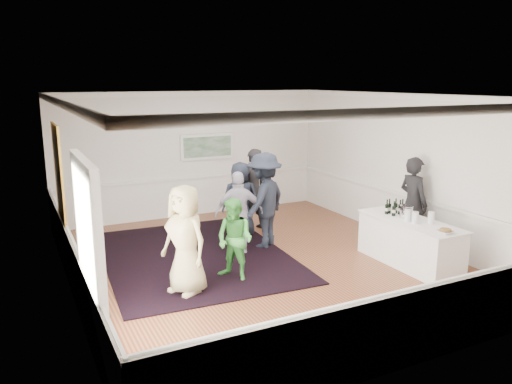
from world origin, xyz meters
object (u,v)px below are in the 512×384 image
guest_navy (240,199)px  ice_bucket (406,212)px  bartender (413,203)px  guest_tan (185,240)px  guest_lilac (239,213)px  guest_dark_a (264,200)px  guest_dark_b (253,190)px  guest_green (235,240)px  serving_table (409,242)px  nut_bowl (445,231)px

guest_navy → ice_bucket: size_ratio=6.55×
bartender → guest_tan: bartender is taller
guest_lilac → guest_dark_a: (0.65, 0.15, 0.16)m
guest_dark_b → guest_green: bearing=46.9°
bartender → guest_navy: bartender is taller
guest_dark_a → guest_dark_b: size_ratio=1.05×
serving_table → guest_navy: 3.76m
guest_tan → guest_navy: size_ratio=1.08×
bartender → guest_navy: size_ratio=1.14×
guest_tan → ice_bucket: guest_tan is taller
serving_table → guest_green: guest_green is taller
guest_tan → guest_dark_b: guest_dark_b is taller
nut_bowl → guest_green: bearing=151.9°
serving_table → guest_navy: bearing=124.9°
guest_dark_a → guest_dark_b: guest_dark_a is taller
serving_table → guest_tan: guest_tan is taller
guest_tan → guest_green: guest_tan is taller
bartender → nut_bowl: size_ratio=7.32×
guest_tan → guest_dark_a: size_ratio=0.91×
guest_green → ice_bucket: guest_green is taller
guest_lilac → guest_dark_b: (1.00, 1.38, 0.11)m
bartender → ice_bucket: 0.91m
bartender → ice_bucket: size_ratio=7.47×
bartender → guest_lilac: 3.62m
serving_table → guest_tan: 4.32m
guest_lilac → guest_tan: bearing=54.3°
guest_dark_b → guest_lilac: bearing=43.2°
nut_bowl → guest_tan: bearing=159.6°
ice_bucket → serving_table: bearing=-97.6°
serving_table → nut_bowl: 1.01m
guest_lilac → guest_dark_b: size_ratio=0.88×
serving_table → guest_lilac: 3.36m
guest_dark_b → guest_navy: 0.61m
guest_dark_b → serving_table: bearing=104.9°
guest_lilac → nut_bowl: guest_lilac is taller
serving_table → guest_dark_b: (-1.64, 3.41, 0.52)m
guest_dark_b → guest_navy: bearing=24.3°
ice_bucket → guest_dark_a: bearing=134.8°
bartender → guest_green: (-4.01, 0.11, -0.24)m
guest_green → nut_bowl: guest_green is taller
guest_tan → guest_dark_a: 2.71m
guest_dark_a → guest_navy: 0.90m
guest_navy → guest_dark_a: bearing=118.4°
bartender → guest_dark_b: bearing=39.7°
ice_bucket → guest_dark_b: bearing=117.1°
guest_lilac → guest_navy: size_ratio=1.00×
serving_table → guest_dark_a: size_ratio=1.08×
guest_dark_a → bartender: bearing=119.2°
guest_dark_a → guest_tan: bearing=1.4°
guest_dark_b → guest_navy: (-0.49, -0.35, -0.11)m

